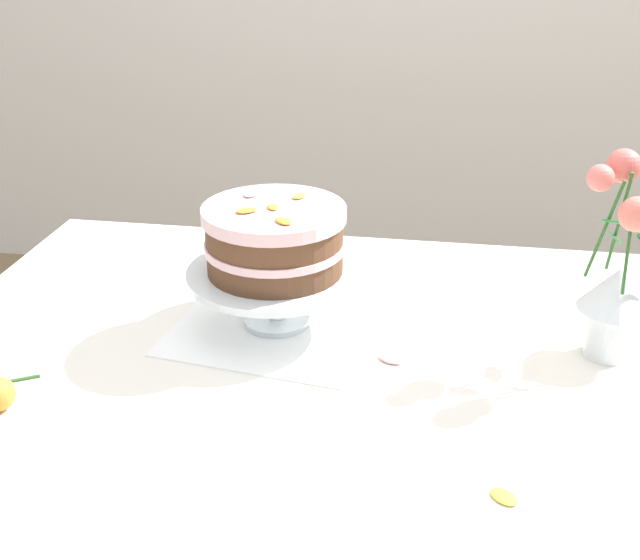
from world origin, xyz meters
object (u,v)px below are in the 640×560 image
Objects in this scene: layer_cake at (275,239)px; flower_vase at (619,276)px; dining_table at (350,420)px; cake_stand at (276,280)px.

flower_vase reaches higher than layer_cake.
layer_cake reaches higher than dining_table.
flower_vase is (0.53, -0.01, -0.02)m from layer_cake.
dining_table is 4.83× the size of cake_stand.
cake_stand is 0.91× the size of flower_vase.
layer_cake is 0.72× the size of flower_vase.
layer_cake reaches higher than cake_stand.
flower_vase is (0.39, 0.11, 0.23)m from dining_table.
cake_stand is at bearing 139.06° from dining_table.
flower_vase is (0.53, -0.01, 0.05)m from cake_stand.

